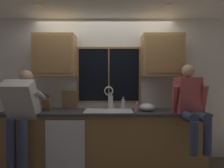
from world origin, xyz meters
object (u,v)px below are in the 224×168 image
at_px(person_standing, 20,111).
at_px(soap_dispenser, 136,108).
at_px(person_sitting_on_counter, 190,102).
at_px(mixing_bowl, 146,107).
at_px(knife_block, 46,104).
at_px(cutting_board, 69,99).
at_px(bottle_green_glass, 122,104).
at_px(bottle_tall_clear, 110,102).

distance_m(person_standing, soap_dispenser, 1.78).
bearing_deg(person_sitting_on_counter, mixing_bowl, 157.33).
bearing_deg(person_sitting_on_counter, soap_dispenser, 168.39).
xyz_separation_m(knife_block, soap_dispenser, (1.51, -0.14, -0.04)).
bearing_deg(soap_dispenser, person_sitting_on_counter, -11.61).
xyz_separation_m(knife_block, mixing_bowl, (1.69, -0.04, -0.05)).
xyz_separation_m(cutting_board, bottle_green_glass, (0.96, -0.04, -0.07)).
relative_size(person_sitting_on_counter, soap_dispenser, 7.06).
bearing_deg(soap_dispenser, knife_block, 174.85).
distance_m(knife_block, mixing_bowl, 1.69).
height_order(person_sitting_on_counter, soap_dispenser, person_sitting_on_counter).
bearing_deg(person_standing, mixing_bowl, 9.34).
xyz_separation_m(cutting_board, bottle_tall_clear, (0.75, 0.02, -0.04)).
distance_m(person_standing, bottle_green_glass, 1.64).
bearing_deg(bottle_green_glass, soap_dispenser, -53.71).
bearing_deg(bottle_tall_clear, person_standing, -157.13).
distance_m(person_standing, person_sitting_on_counter, 2.57).
bearing_deg(person_standing, person_sitting_on_counter, 1.46).
bearing_deg(person_standing, soap_dispenser, 7.40).
height_order(mixing_bowl, bottle_green_glass, bottle_green_glass).
xyz_separation_m(person_sitting_on_counter, bottle_green_glass, (-1.00, 0.44, -0.09)).
distance_m(person_sitting_on_counter, soap_dispenser, 0.82).
relative_size(cutting_board, bottle_tall_clear, 1.12).
bearing_deg(mixing_bowl, knife_block, 178.52).
bearing_deg(cutting_board, person_sitting_on_counter, -13.88).
bearing_deg(person_sitting_on_counter, person_standing, -178.54).
bearing_deg(mixing_bowl, cutting_board, 170.36).
xyz_separation_m(person_standing, soap_dispenser, (1.77, 0.23, 0.01)).
distance_m(mixing_bowl, bottle_green_glass, 0.43).
height_order(person_standing, knife_block, person_standing).
bearing_deg(bottle_green_glass, bottle_tall_clear, 164.22).
xyz_separation_m(person_sitting_on_counter, cutting_board, (-1.96, 0.49, -0.02)).
relative_size(person_standing, person_sitting_on_counter, 1.27).
bearing_deg(person_sitting_on_counter, knife_block, 172.58).
bearing_deg(bottle_tall_clear, bottle_green_glass, -15.78).
xyz_separation_m(person_standing, cutting_board, (0.60, 0.55, 0.11)).
bearing_deg(knife_block, mixing_bowl, -1.48).
bearing_deg(bottle_green_glass, mixing_bowl, -25.53).
bearing_deg(person_sitting_on_counter, bottle_tall_clear, 157.56).
bearing_deg(knife_block, person_standing, -125.75).
relative_size(knife_block, bottle_green_glass, 1.42).
distance_m(person_standing, bottle_tall_clear, 1.47).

